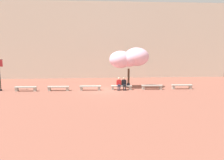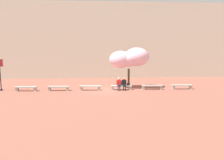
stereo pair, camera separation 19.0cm
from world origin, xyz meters
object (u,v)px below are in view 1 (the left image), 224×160
at_px(stone_bench_near_west, 58,88).
at_px(stone_bench_center, 90,87).
at_px(stone_bench_west_end, 26,88).
at_px(person_seated_right, 124,83).
at_px(person_seated_left, 119,83).
at_px(stone_bench_near_east, 121,87).
at_px(cherry_tree_main, 130,58).
at_px(stone_bench_east_end, 152,86).
at_px(stone_bench_far_east, 182,86).
at_px(handbag, 128,84).

bearing_deg(stone_bench_near_west, stone_bench_center, -0.00).
distance_m(stone_bench_west_end, person_seated_right, 9.84).
relative_size(stone_bench_near_west, person_seated_left, 1.67).
distance_m(stone_bench_near_east, cherry_tree_main, 3.31).
xyz_separation_m(stone_bench_center, stone_bench_east_end, (6.38, -0.00, 0.00)).
distance_m(stone_bench_near_east, stone_bench_far_east, 6.38).
bearing_deg(cherry_tree_main, person_seated_left, -133.82).
relative_size(stone_bench_east_end, person_seated_left, 1.67).
bearing_deg(person_seated_right, stone_bench_near_east, 168.54).
xyz_separation_m(stone_bench_west_end, stone_bench_near_west, (3.19, 0.00, 0.00)).
bearing_deg(stone_bench_center, handbag, -0.05).
xyz_separation_m(person_seated_left, person_seated_right, (0.53, -0.00, 0.00)).
height_order(person_seated_left, person_seated_right, same).
height_order(stone_bench_west_end, stone_bench_east_end, same).
relative_size(stone_bench_west_end, stone_bench_far_east, 1.00).
height_order(stone_bench_near_west, stone_bench_east_end, same).
relative_size(stone_bench_near_west, handbag, 6.35).
relative_size(stone_bench_west_end, stone_bench_east_end, 1.00).
relative_size(stone_bench_center, handbag, 6.35).
xyz_separation_m(stone_bench_near_west, stone_bench_center, (3.19, -0.00, 0.00)).
xyz_separation_m(stone_bench_east_end, person_seated_right, (-2.92, -0.05, 0.39)).
distance_m(stone_bench_near_east, person_seated_right, 0.47).
bearing_deg(stone_bench_east_end, handbag, -179.92).
distance_m(stone_bench_near_west, person_seated_right, 6.65).
distance_m(stone_bench_near_west, stone_bench_far_east, 12.75).
height_order(stone_bench_east_end, stone_bench_far_east, same).
bearing_deg(stone_bench_far_east, stone_bench_near_east, 180.00).
xyz_separation_m(stone_bench_east_end, cherry_tree_main, (-2.16, 1.30, 2.86)).
relative_size(stone_bench_west_end, person_seated_left, 1.67).
bearing_deg(stone_bench_center, stone_bench_near_east, 0.00).
bearing_deg(person_seated_right, handbag, 6.41).
distance_m(stone_bench_west_end, person_seated_left, 9.31).
height_order(stone_bench_west_end, stone_bench_near_east, same).
xyz_separation_m(person_seated_right, handbag, (0.45, 0.05, -0.12)).
distance_m(stone_bench_west_end, stone_bench_center, 6.38).
xyz_separation_m(stone_bench_near_west, cherry_tree_main, (7.41, 1.30, 2.86)).
bearing_deg(cherry_tree_main, person_seated_right, -119.54).
bearing_deg(stone_bench_near_west, person_seated_right, -0.46).
relative_size(stone_bench_far_east, person_seated_right, 1.67).
xyz_separation_m(stone_bench_center, person_seated_right, (3.45, -0.05, 0.39)).
height_order(stone_bench_center, stone_bench_east_end, same).
bearing_deg(stone_bench_west_end, stone_bench_east_end, -0.00).
relative_size(stone_bench_near_west, cherry_tree_main, 0.50).
height_order(stone_bench_far_east, person_seated_right, person_seated_right).
height_order(stone_bench_center, person_seated_left, person_seated_left).
xyz_separation_m(stone_bench_west_end, person_seated_left, (9.30, -0.05, 0.39)).
relative_size(stone_bench_west_end, handbag, 6.35).
bearing_deg(stone_bench_east_end, stone_bench_near_east, 180.00).
bearing_deg(stone_bench_near_east, cherry_tree_main, 51.58).
bearing_deg(stone_bench_east_end, stone_bench_far_east, 0.00).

